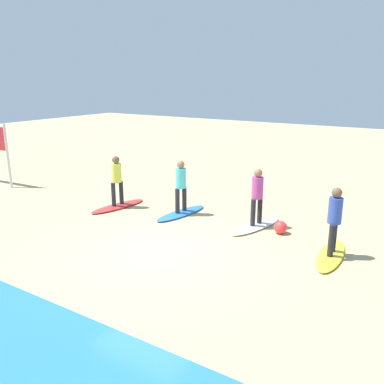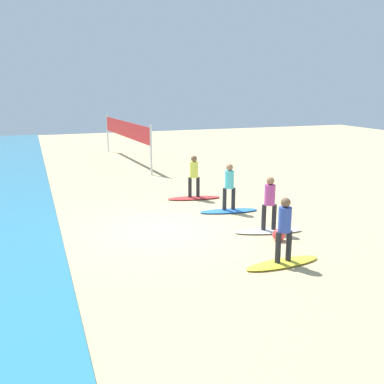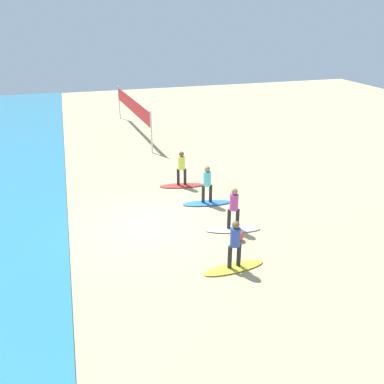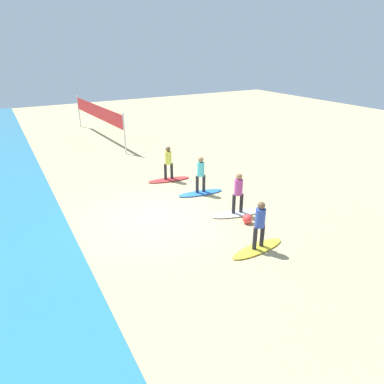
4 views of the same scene
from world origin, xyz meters
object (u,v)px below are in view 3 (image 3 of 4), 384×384
Objects in this scene: surfboard_yellow at (234,268)px; beach_ball at (238,236)px; surfer_white at (234,206)px; surfer_red at (182,166)px; surfboard_white at (233,229)px; surfer_blue at (207,182)px; surfboard_blue at (207,203)px; surfer_yellow at (235,241)px; volleyball_net at (133,107)px; surfboard_red at (182,185)px.

beach_ball is at bearing -121.85° from surfboard_yellow.
surfer_white is 1.00× the size of surfer_red.
surfboard_white is at bearing -116.57° from surfer_white.
surfer_blue is (2.46, 0.20, 0.00)m from surfer_white.
surfer_blue reaches higher than surfboard_blue.
surfer_blue is at bearing 1.84° from beach_ball.
surfboard_white is 2.66m from surfer_blue.
surfer_yellow and surfer_white have the same top height.
surfboard_white is (2.36, -0.93, 0.00)m from surfboard_yellow.
surfer_white is (0.00, 0.00, 0.99)m from surfboard_white.
volleyball_net is at bearing 5.40° from surfer_white.
surfboard_blue is (2.46, 0.20, -0.99)m from surfer_white.
surfer_yellow is 1.00× the size of surfer_blue.
beach_ball is at bearing -175.25° from volleyball_net.
surfboard_yellow is at bearing 81.34° from surfboard_white.
surfer_blue is (0.00, -0.00, 0.99)m from surfboard_blue.
surfboard_red is (2.18, 0.51, 0.00)m from surfboard_blue.
surfboard_white is 0.23× the size of volleyball_net.
surfer_yellow reaches higher than surfboard_blue.
surfer_white is 4.80m from surfboard_red.
surfboard_yellow and surfboard_blue have the same top height.
surfboard_red is at bearing 8.78° from surfer_white.
surfboard_yellow is 5.69× the size of beach_ball.
surfboard_blue is at bearing -174.46° from volleyball_net.
surfer_yellow is at bearing -0.00° from surfboard_yellow.
surfboard_yellow is at bearing 98.10° from surfboard_red.
surfer_blue is 2.24m from surfer_red.
surfer_blue and surfer_red have the same top height.
beach_ball is (-5.42, -0.62, 0.14)m from surfboard_red.
surfboard_blue is 0.23× the size of volleyball_net.
surfer_blue is at bearing -171.31° from surfboard_blue.
surfer_blue is 1.00× the size of surfer_red.
beach_ball is at bearing 106.31° from surfboard_red.
surfer_red is at bearing -176.21° from volleyball_net.
beach_ball is (-3.24, -0.10, -0.85)m from surfer_blue.
surfboard_white is 1.28× the size of surfer_blue.
surfer_red is at bearing -1.71° from surfer_yellow.
volleyball_net is at bearing -75.77° from surfboard_blue.
volleyball_net is (16.77, 0.44, 1.74)m from surfboard_yellow.
surfer_red reaches higher than surfboard_blue.
volleyball_net reaches higher than surfboard_red.
surfer_white is at bearing -175.26° from surfer_blue.
surfer_white is 1.16m from beach_ball.
surfer_yellow is 1.00× the size of surfer_red.
surfer_yellow is at bearing 98.10° from surfboard_red.
surfboard_yellow is 2.73m from surfer_white.
surfboard_yellow is 7.08m from surfer_red.
surfboard_white is at bearing -174.60° from volleyball_net.
surfboard_red is 0.99m from surfer_red.
surfer_red is at bearing 8.78° from surfer_white.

